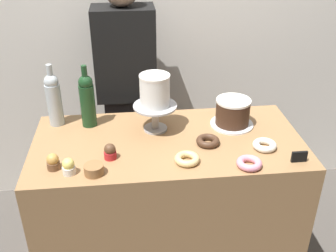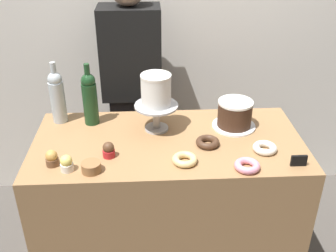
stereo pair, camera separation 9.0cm
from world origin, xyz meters
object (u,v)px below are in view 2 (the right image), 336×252
cake_stand_pedestal (156,113)px  barista_figure (133,97)px  cupcake_caramel (52,158)px  white_layer_cake (156,90)px  chocolate_round_cake (235,113)px  donut_glazed (185,160)px  wine_bottle_green (90,98)px  cupcake_chocolate (109,150)px  price_sign_chalkboard (299,161)px  donut_chocolate (208,142)px  donut_pink (247,166)px  cupcake_lemon (67,163)px  cookie_stack (91,167)px  donut_sugar (265,148)px  wine_bottle_clear (57,96)px

cake_stand_pedestal → barista_figure: (-0.14, 0.53, -0.15)m
cupcake_caramel → barista_figure: (0.33, 0.82, -0.09)m
white_layer_cake → chocolate_round_cake: white_layer_cake is taller
donut_glazed → wine_bottle_green: bearing=138.9°
cupcake_caramel → cupcake_chocolate: same height
wine_bottle_green → donut_glazed: wine_bottle_green is taller
price_sign_chalkboard → white_layer_cake: bearing=149.6°
chocolate_round_cake → donut_chocolate: 0.24m
donut_pink → barista_figure: (-0.52, 0.89, -0.08)m
donut_pink → cake_stand_pedestal: bearing=135.9°
cake_stand_pedestal → cupcake_lemon: (-0.39, -0.34, -0.06)m
donut_glazed → cookie_stack: size_ratio=1.33×
price_sign_chalkboard → cookie_stack: bearing=179.6°
cake_stand_pedestal → cupcake_caramel: bearing=-147.8°
white_layer_cake → cookie_stack: white_layer_cake is taller
donut_chocolate → white_layer_cake: bearing=145.0°
cupcake_caramel → price_sign_chalkboard: cupcake_caramel is taller
cupcake_lemon → donut_sugar: size_ratio=0.66×
wine_bottle_green → donut_glazed: 0.61m
chocolate_round_cake → cupcake_caramel: 0.91m
price_sign_chalkboard → chocolate_round_cake: bearing=120.5°
cookie_stack → barista_figure: (0.15, 0.88, -0.08)m
cupcake_caramel → donut_pink: cupcake_caramel is taller
donut_chocolate → cake_stand_pedestal: bearing=145.0°
chocolate_round_cake → cupcake_caramel: size_ratio=2.36×
wine_bottle_clear → cookie_stack: (0.21, -0.47, -0.12)m
chocolate_round_cake → donut_pink: 0.38m
wine_bottle_green → donut_pink: wine_bottle_green is taller
cookie_stack → cupcake_chocolate: bearing=59.3°
cake_stand_pedestal → donut_pink: (0.38, -0.37, -0.08)m
white_layer_cake → wine_bottle_green: bearing=165.4°
wine_bottle_clear → donut_glazed: (0.62, -0.42, -0.13)m
donut_chocolate → donut_sugar: (0.26, -0.07, 0.00)m
cupcake_caramel → cupcake_chocolate: size_ratio=1.00×
chocolate_round_cake → cupcake_chocolate: size_ratio=2.36×
wine_bottle_green → cupcake_chocolate: bearing=-71.1°
wine_bottle_clear → wine_bottle_green: 0.17m
donut_sugar → cupcake_caramel: bearing=-176.3°
cake_stand_pedestal → wine_bottle_green: wine_bottle_green is taller
white_layer_cake → donut_chocolate: size_ratio=1.41×
cupcake_lemon → cupcake_chocolate: same height
wine_bottle_green → cupcake_caramel: 0.42m
cake_stand_pedestal → cupcake_lemon: size_ratio=2.92×
donut_glazed → price_sign_chalkboard: size_ratio=1.60×
cupcake_lemon → barista_figure: (0.26, 0.86, -0.09)m
cake_stand_pedestal → wine_bottle_clear: 0.52m
price_sign_chalkboard → wine_bottle_green: bearing=154.8°
chocolate_round_cake → cookie_stack: (-0.69, -0.36, -0.06)m
white_layer_cake → chocolate_round_cake: bearing=0.6°
wine_bottle_clear → price_sign_chalkboard: (1.11, -0.47, -0.12)m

